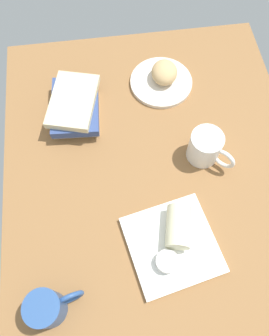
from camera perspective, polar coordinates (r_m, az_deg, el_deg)
dining_table at (r=104.71cm, az=3.20°, el=-0.49°), size 110.00×90.00×4.00cm
round_plate at (r=119.45cm, az=4.47°, el=14.12°), size 20.94×20.94×1.40cm
scone_pastry at (r=117.42cm, az=5.02°, el=15.66°), size 11.38×10.30×5.95cm
square_plate at (r=95.08cm, az=6.32°, el=-12.65°), size 27.08×27.08×1.60cm
sauce_cup at (r=91.79cm, az=5.46°, el=-15.33°), size 5.93×5.93×2.73cm
breakfast_wrap at (r=92.20cm, az=7.36°, el=-9.72°), size 12.36×8.96×6.60cm
book_stack at (r=110.63cm, az=-9.95°, el=10.07°), size 23.15×18.26×7.89cm
coffee_mug at (r=102.17cm, az=11.86°, el=3.42°), size 12.47×12.32×10.24cm
second_mug at (r=90.57cm, az=-14.37°, el=-21.74°), size 8.85×13.96×10.13cm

